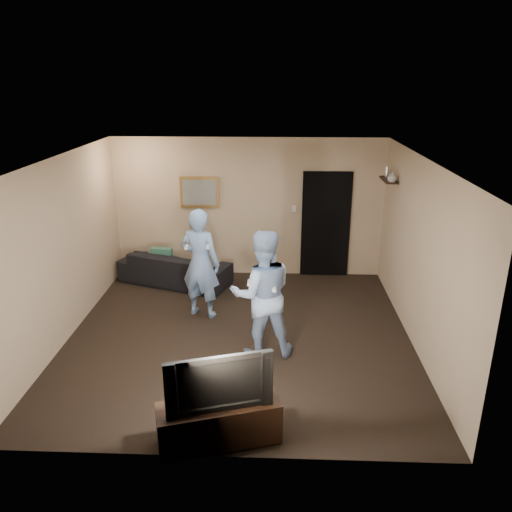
{
  "coord_description": "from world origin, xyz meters",
  "views": [
    {
      "loc": [
        0.51,
        -6.53,
        3.64
      ],
      "look_at": [
        0.23,
        0.3,
        1.15
      ],
      "focal_mm": 35.0,
      "sensor_mm": 36.0,
      "label": 1
    }
  ],
  "objects_px": {
    "tv_console": "(219,423)",
    "wii_player_right": "(262,294)",
    "television": "(218,378)",
    "sofa": "(175,268)",
    "wii_player_left": "(200,263)"
  },
  "relations": [
    {
      "from": "tv_console",
      "to": "television",
      "type": "relative_size",
      "value": 1.17
    },
    {
      "from": "television",
      "to": "wii_player_left",
      "type": "relative_size",
      "value": 0.61
    },
    {
      "from": "wii_player_left",
      "to": "wii_player_right",
      "type": "relative_size",
      "value": 0.99
    },
    {
      "from": "sofa",
      "to": "television",
      "type": "xyz_separation_m",
      "value": [
        1.29,
        -4.25,
        0.49
      ]
    },
    {
      "from": "television",
      "to": "sofa",
      "type": "bearing_deg",
      "value": 90.0
    },
    {
      "from": "tv_console",
      "to": "wii_player_right",
      "type": "distance_m",
      "value": 1.97
    },
    {
      "from": "tv_console",
      "to": "wii_player_right",
      "type": "xyz_separation_m",
      "value": [
        0.39,
        1.82,
        0.64
      ]
    },
    {
      "from": "television",
      "to": "wii_player_left",
      "type": "distance_m",
      "value": 3.03
    },
    {
      "from": "tv_console",
      "to": "wii_player_left",
      "type": "relative_size",
      "value": 0.72
    },
    {
      "from": "tv_console",
      "to": "television",
      "type": "height_order",
      "value": "television"
    },
    {
      "from": "tv_console",
      "to": "wii_player_left",
      "type": "distance_m",
      "value": 3.09
    },
    {
      "from": "sofa",
      "to": "television",
      "type": "distance_m",
      "value": 4.46
    },
    {
      "from": "tv_console",
      "to": "wii_player_left",
      "type": "bearing_deg",
      "value": 84.65
    },
    {
      "from": "tv_console",
      "to": "television",
      "type": "distance_m",
      "value": 0.54
    },
    {
      "from": "wii_player_left",
      "to": "wii_player_right",
      "type": "height_order",
      "value": "wii_player_right"
    }
  ]
}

